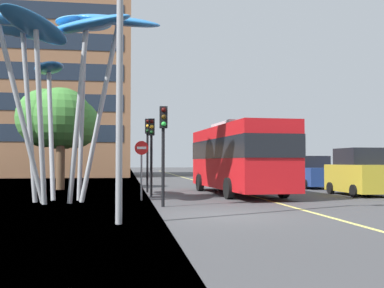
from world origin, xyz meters
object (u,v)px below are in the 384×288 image
Objects in this scene: red_bus at (238,155)px; leaf_sculpture at (63,42)px; traffic_light_kerb_near at (163,134)px; car_parked_far at (310,173)px; traffic_light_kerb_far at (151,140)px; car_parked_mid at (359,173)px; no_entry_sign at (142,161)px; traffic_light_island_mid at (148,139)px; street_lamp at (130,17)px.

red_bus is 10.12m from leaf_sculpture.
car_parked_far is at bearing 47.16° from traffic_light_kerb_near.
traffic_light_kerb_far is at bearing -149.96° from car_parked_far.
car_parked_mid is 10.95m from no_entry_sign.
traffic_light_island_mid is (-0.21, 8.14, 0.20)m from traffic_light_kerb_near.
traffic_light_kerb_near is at bearing 74.14° from street_lamp.
traffic_light_kerb_near is at bearing -88.16° from traffic_light_kerb_far.
traffic_light_kerb_near is 0.83× the size of car_parked_far.
traffic_light_kerb_near is at bearing -155.77° from car_parked_mid.
traffic_light_island_mid is at bearing 154.65° from red_bus.
traffic_light_kerb_near is (-4.31, -6.00, 0.67)m from red_bus.
traffic_light_island_mid is (-4.52, 2.14, 0.87)m from red_bus.
traffic_light_kerb_far reaches higher than car_parked_mid.
no_entry_sign is (-0.53, -1.97, -0.99)m from traffic_light_kerb_far.
traffic_light_kerb_near is at bearing -77.30° from no_entry_sign.
street_lamp reaches higher than red_bus.
red_bus is 12.39m from street_lamp.
street_lamp is at bearing -105.86° from traffic_light_kerb_near.
car_parked_mid is at bearing 8.28° from leaf_sculpture.
traffic_light_kerb_far is 12.22m from car_parked_far.
traffic_light_kerb_near reaches higher than red_bus.
street_lamp is at bearing -141.66° from car_parked_mid.
traffic_light_island_mid reaches higher than no_entry_sign.
car_parked_mid is at bearing -2.76° from traffic_light_kerb_far.
traffic_light_kerb_far is 10.02m from street_lamp.
red_bus is at bearing 54.32° from traffic_light_kerb_near.
traffic_light_island_mid reaches higher than traffic_light_kerb_far.
street_lamp is (-1.06, -12.60, 2.73)m from traffic_light_island_mid.
street_lamp reaches higher than car_parked_far.
leaf_sculpture is 5.95m from no_entry_sign.
traffic_light_kerb_far is at bearing 177.24° from car_parked_mid.
car_parked_far is at bearing 88.56° from car_parked_mid.
leaf_sculpture is (-8.29, -3.49, 4.63)m from red_bus.
car_parked_far is at bearing 36.09° from no_entry_sign.
red_bus is 2.53× the size of car_parked_mid.
car_parked_far is (6.00, 5.11, -1.06)m from red_bus.
traffic_light_kerb_near reaches higher than no_entry_sign.
car_parked_mid reaches higher than car_parked_far.
car_parked_mid is 0.91× the size of car_parked_far.
traffic_light_kerb_near is 3.32m from no_entry_sign.
leaf_sculpture is 7.55m from street_lamp.
traffic_light_kerb_near is 0.92× the size of car_parked_mid.
leaf_sculpture is 2.07× the size of car_parked_mid.
traffic_light_island_mid is at bearing 90.85° from traffic_light_kerb_far.
traffic_light_island_mid is at bearing 160.93° from car_parked_mid.
street_lamp is at bearing -96.61° from traffic_light_kerb_far.
street_lamp is (-1.27, -4.46, 2.93)m from traffic_light_kerb_near.
traffic_light_kerb_far is at bearing 91.84° from traffic_light_kerb_near.
leaf_sculpture is 1.88× the size of car_parked_far.
traffic_light_island_mid reaches higher than car_parked_mid.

